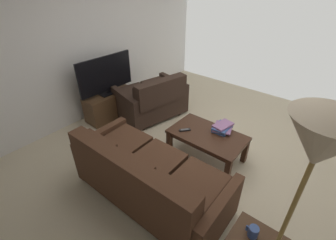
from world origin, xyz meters
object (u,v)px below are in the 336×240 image
at_px(sofa_main, 147,178).
at_px(tv_stand, 110,105).
at_px(flat_tv, 106,75).
at_px(book_stack, 223,127).
at_px(loveseat_near, 152,99).
at_px(floor_lamp, 314,158).
at_px(coffee_mug, 253,232).
at_px(coffee_table, 207,138).
at_px(tv_remote, 185,130).

xyz_separation_m(sofa_main, tv_stand, (1.89, -0.97, -0.13)).
distance_m(flat_tv, book_stack, 2.18).
height_order(loveseat_near, floor_lamp, floor_lamp).
height_order(loveseat_near, coffee_mug, loveseat_near).
height_order(loveseat_near, coffee_table, loveseat_near).
bearing_deg(flat_tv, tv_stand, -73.54).
bearing_deg(flat_tv, floor_lamp, 160.57).
distance_m(loveseat_near, coffee_mug, 2.93).
bearing_deg(coffee_mug, flat_tv, -18.06).
xyz_separation_m(tv_stand, tv_remote, (-1.71, 0.01, 0.19)).
bearing_deg(sofa_main, coffee_table, -96.57).
relative_size(sofa_main, coffee_table, 1.79).
bearing_deg(coffee_table, book_stack, -116.12).
relative_size(loveseat_near, book_stack, 3.68).
bearing_deg(loveseat_near, sofa_main, 130.80).
height_order(sofa_main, tv_remote, sofa_main).
distance_m(sofa_main, loveseat_near, 1.95).
height_order(tv_stand, tv_remote, tv_stand).
xyz_separation_m(sofa_main, loveseat_near, (1.27, -1.48, -0.00)).
bearing_deg(loveseat_near, floor_lamp, 148.12).
relative_size(sofa_main, coffee_mug, 18.28).
height_order(coffee_table, book_stack, book_stack).
distance_m(loveseat_near, coffee_table, 1.45).
xyz_separation_m(flat_tv, book_stack, (-2.12, -0.34, -0.36)).
relative_size(floor_lamp, coffee_mug, 17.81).
bearing_deg(flat_tv, tv_remote, 179.63).
bearing_deg(floor_lamp, flat_tv, -19.43).
xyz_separation_m(flat_tv, tv_remote, (-1.71, 0.01, -0.40)).
relative_size(coffee_table, book_stack, 2.90).
distance_m(sofa_main, tv_stand, 2.13).
xyz_separation_m(floor_lamp, tv_stand, (3.28, -1.16, -1.34)).
xyz_separation_m(loveseat_near, flat_tv, (0.61, 0.50, 0.47)).
bearing_deg(sofa_main, coffee_mug, 178.18).
bearing_deg(book_stack, tv_remote, 41.19).
bearing_deg(sofa_main, tv_remote, -79.87).
relative_size(floor_lamp, book_stack, 5.05).
bearing_deg(coffee_table, tv_remote, 24.55).
height_order(floor_lamp, coffee_mug, floor_lamp).
height_order(coffee_table, tv_remote, tv_remote).
bearing_deg(tv_remote, floor_lamp, 143.82).
distance_m(coffee_table, floor_lamp, 2.18).
relative_size(sofa_main, loveseat_near, 1.41).
distance_m(floor_lamp, book_stack, 2.20).
bearing_deg(coffee_table, floor_lamp, 134.69).
height_order(floor_lamp, tv_remote, floor_lamp).
xyz_separation_m(flat_tv, coffee_mug, (-3.10, 1.01, -0.24)).
bearing_deg(flat_tv, loveseat_near, -140.57).
bearing_deg(tv_remote, book_stack, -138.81).
distance_m(sofa_main, book_stack, 1.34).
relative_size(coffee_table, floor_lamp, 0.57).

